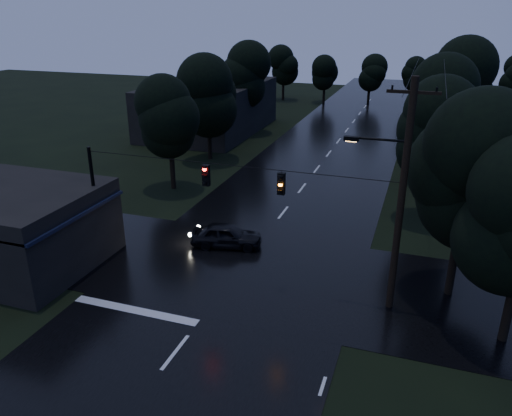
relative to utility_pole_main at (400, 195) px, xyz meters
The scene contains 16 objects.
main_road 21.06m from the utility_pole_main, 111.30° to the left, with size 12.00×120.00×0.02m, color black.
cross_street 9.14m from the utility_pole_main, behind, with size 60.00×9.00×0.02m, color black.
building_far_right 24.12m from the utility_pole_main, 74.01° to the left, with size 10.00×14.00×4.40m, color black.
building_far_left 36.15m from the utility_pole_main, 126.44° to the left, with size 10.00×16.00×5.00m, color black.
utility_pole_main is the anchor object (origin of this frame).
utility_pole_far 17.08m from the utility_pole_main, 87.00° to the left, with size 2.00×0.30×7.50m.
anchor_pole_left 15.08m from the utility_pole_main, behind, with size 0.18×0.18×6.00m, color black.
span_signals 6.85m from the utility_pole_main, behind, with size 15.00×0.37×1.12m.
tree_corner_near 3.35m from the utility_pole_main, 37.67° to the left, with size 4.48×4.48×9.44m.
tree_left_a 19.76m from the utility_pole_main, 146.16° to the left, with size 3.92×3.92×8.26m.
tree_left_b 25.50m from the utility_pole_main, 131.84° to the left, with size 4.20×4.20×8.85m.
tree_left_c 33.94m from the utility_pole_main, 121.27° to the left, with size 4.48×4.48×9.44m.
tree_right_a 11.12m from the utility_pole_main, 81.77° to the left, with size 4.20×4.20×8.85m.
tree_right_b 19.14m from the utility_pole_main, 83.42° to the left, with size 4.48×4.48×9.44m.
tree_right_c 29.16m from the utility_pole_main, 84.50° to the left, with size 4.76×4.76×10.03m.
car 10.65m from the utility_pole_main, 160.12° to the left, with size 1.57×3.90×1.33m, color black.
Camera 1 is at (8.07, -8.89, 12.30)m, focal length 35.00 mm.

